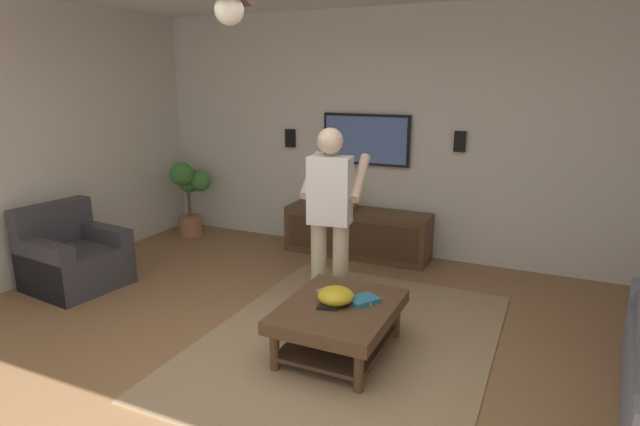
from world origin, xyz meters
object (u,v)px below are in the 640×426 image
object	(u,v)px
coffee_table	(339,318)
person_standing	(330,210)
book	(363,300)
wall_speaker_right	(290,138)
tv	(366,140)
potted_plant_tall	(190,189)
vase_round	(349,201)
media_console	(357,233)
remote_grey	(324,290)
wall_speaker_left	(460,142)
remote_black	(327,308)
armchair	(73,259)
bowl	(336,296)
remote_white	(364,301)

from	to	relation	value
coffee_table	person_standing	distance (m)	1.00
book	wall_speaker_right	distance (m)	3.08
coffee_table	tv	bearing A→B (deg)	15.90
potted_plant_tall	vase_round	size ratio (longest dim) A/B	4.51
person_standing	media_console	bearing A→B (deg)	3.85
potted_plant_tall	wall_speaker_right	bearing A→B (deg)	-72.77
remote_grey	wall_speaker_right	xyz separation A→B (m)	(2.25, 1.48, 0.89)
vase_round	wall_speaker_left	world-z (taller)	wall_speaker_left
remote_black	wall_speaker_left	world-z (taller)	wall_speaker_left
person_standing	remote_grey	size ratio (longest dim) A/B	10.93
tv	vase_round	xyz separation A→B (m)	(-0.28, 0.09, -0.68)
coffee_table	wall_speaker_right	distance (m)	3.13
armchair	remote_grey	xyz separation A→B (m)	(0.07, -2.72, 0.13)
person_standing	wall_speaker_left	size ratio (longest dim) A/B	7.45
tv	book	bearing A→B (deg)	19.97
coffee_table	tv	xyz separation A→B (m)	(2.41, 0.69, 1.04)
bowl	remote_black	distance (m)	0.13
person_standing	vase_round	xyz separation A→B (m)	(1.45, 0.41, -0.27)
armchair	wall_speaker_right	world-z (taller)	wall_speaker_right
tv	book	size ratio (longest dim) A/B	4.76
armchair	wall_speaker_left	distance (m)	4.18
person_standing	wall_speaker_right	distance (m)	2.22
wall_speaker_left	remote_white	bearing A→B (deg)	174.37
potted_plant_tall	remote_grey	xyz separation A→B (m)	(-1.85, -2.77, -0.21)
media_console	remote_black	distance (m)	2.38
vase_round	wall_speaker_left	bearing A→B (deg)	-75.66
armchair	remote_black	distance (m)	2.89
remote_white	wall_speaker_left	size ratio (longest dim) A/B	0.68
media_console	remote_white	size ratio (longest dim) A/B	11.33
remote_white	remote_black	world-z (taller)	same
armchair	potted_plant_tall	world-z (taller)	potted_plant_tall
remote_white	vase_round	xyz separation A→B (m)	(2.01, 0.93, 0.25)
book	wall_speaker_left	distance (m)	2.51
tv	wall_speaker_right	xyz separation A→B (m)	(0.01, 1.00, -0.03)
media_console	coffee_table	bearing A→B (deg)	17.56
wall_speaker_left	book	bearing A→B (deg)	174.21
person_standing	wall_speaker_left	bearing A→B (deg)	-31.34
vase_round	wall_speaker_left	size ratio (longest dim) A/B	1.00
potted_plant_tall	book	size ratio (longest dim) A/B	4.51
armchair	book	distance (m)	3.08
coffee_table	tv	size ratio (longest dim) A/B	0.96
tv	wall_speaker_left	size ratio (longest dim) A/B	4.76
person_standing	coffee_table	bearing A→B (deg)	-159.29
bowl	remote_white	distance (m)	0.22
bowl	vase_round	world-z (taller)	vase_round
person_standing	wall_speaker_right	bearing A→B (deg)	28.88
person_standing	remote_white	world-z (taller)	person_standing
vase_round	book	bearing A→B (deg)	-155.32
tv	book	xyz separation A→B (m)	(-2.30, -0.83, -0.92)
tv	potted_plant_tall	distance (m)	2.43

